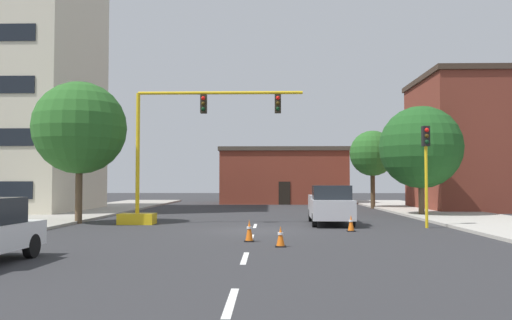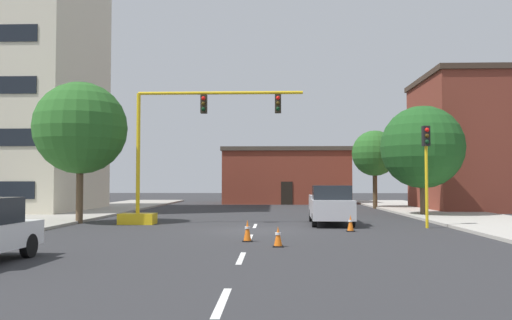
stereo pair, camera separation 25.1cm
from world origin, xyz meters
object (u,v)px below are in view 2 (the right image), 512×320
Objects in this scene: tree_right_far at (375,153)px; tree_left_near at (80,128)px; traffic_cone_roadside_c at (247,231)px; pickup_truck_silver at (330,205)px; traffic_cone_roadside_a at (350,223)px; traffic_signal_gantry at (161,180)px; traffic_light_pole_right at (426,153)px; traffic_cone_roadside_b at (278,237)px; tree_right_mid at (422,147)px.

tree_right_far is 0.86× the size of tree_left_near.
tree_right_far is 26.18m from traffic_cone_roadside_c.
pickup_truck_silver is 3.97m from traffic_cone_roadside_a.
tree_left_near is at bearing 175.57° from traffic_signal_gantry.
tree_right_far is at bearing 76.35° from traffic_cone_roadside_a.
traffic_light_pole_right is 10.51m from traffic_cone_roadside_c.
traffic_cone_roadside_c reaches higher than traffic_cone_roadside_a.
traffic_signal_gantry is 13.68× the size of traffic_cone_roadside_b.
tree_right_mid reaches higher than traffic_cone_roadside_b.
tree_left_near is at bearing 138.59° from traffic_cone_roadside_c.
traffic_cone_roadside_c is at bearing -144.18° from traffic_light_pole_right.
tree_left_near reaches higher than traffic_light_pole_right.
traffic_cone_roadside_c is at bearing -136.71° from traffic_cone_roadside_a.
traffic_cone_roadside_a is at bearing 43.29° from traffic_cone_roadside_c.
traffic_cone_roadside_c is at bearing -58.18° from traffic_signal_gantry.
tree_right_mid reaches higher than traffic_cone_roadside_c.
traffic_signal_gantry is 11.90× the size of traffic_cone_roadside_c.
pickup_truck_silver is at bearing 96.72° from traffic_cone_roadside_a.
tree_right_mid reaches higher than traffic_cone_roadside_a.
tree_left_near is at bearing -138.87° from tree_right_far.
traffic_signal_gantry reaches higher than pickup_truck_silver.
tree_left_near reaches higher than traffic_cone_roadside_b.
traffic_signal_gantry is 1.47× the size of tree_right_far.
pickup_truck_silver reaches higher than traffic_cone_roadside_b.
traffic_cone_roadside_c is (9.20, -8.11, -4.60)m from tree_left_near.
traffic_signal_gantry is 11.20m from traffic_cone_roadside_b.
tree_right_mid reaches higher than traffic_signal_gantry.
traffic_cone_roadside_b is (10.30, -9.65, -4.65)m from tree_left_near.
traffic_cone_roadside_c is at bearing -110.81° from tree_right_far.
traffic_cone_roadside_a is at bearing -120.32° from tree_right_mid.
traffic_cone_roadside_a is at bearing -83.28° from pickup_truck_silver.
tree_right_mid reaches higher than tree_right_far.
traffic_signal_gantry is 13.16m from traffic_light_pole_right.
traffic_cone_roadside_a reaches higher than traffic_cone_roadside_b.
pickup_truck_silver is at bearing 64.19° from traffic_cone_roadside_c.
pickup_truck_silver is at bearing -135.40° from tree_right_mid.
tree_right_far is 9.28× the size of traffic_cone_roadside_b.
traffic_cone_roadside_b is 1.89m from traffic_cone_roadside_c.
tree_right_mid is 18.76m from traffic_cone_roadside_b.
traffic_cone_roadside_b is (-8.09, -25.70, -4.15)m from tree_right_far.
pickup_truck_silver is (13.04, -0.17, -4.01)m from tree_left_near.
traffic_cone_roadside_c is at bearing -115.81° from pickup_truck_silver.
traffic_light_pole_right is 0.88× the size of pickup_truck_silver.
traffic_signal_gantry is at bearing -4.43° from tree_left_near.
tree_right_mid is 0.94× the size of tree_left_near.
traffic_light_pole_right is at bearing -8.36° from traffic_signal_gantry.
traffic_cone_roadside_a is (0.46, -3.89, -0.62)m from pickup_truck_silver.
tree_left_near is at bearing 136.88° from traffic_cone_roadside_b.
traffic_cone_roadside_b is (-7.04, -7.40, -3.19)m from traffic_light_pole_right.
traffic_cone_roadside_a is at bearing -22.21° from traffic_signal_gantry.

